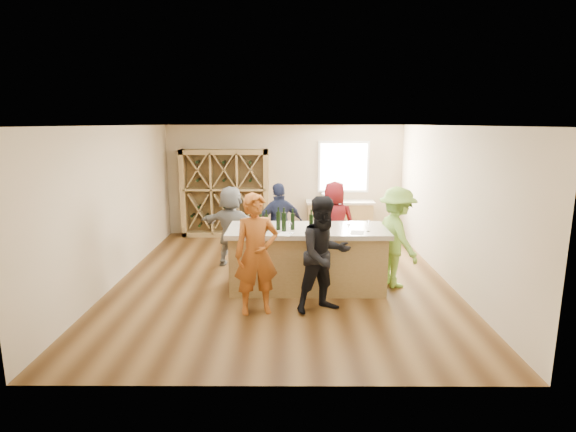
{
  "coord_description": "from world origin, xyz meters",
  "views": [
    {
      "loc": [
        0.13,
        -7.96,
        2.84
      ],
      "look_at": [
        0.1,
        0.2,
        1.15
      ],
      "focal_mm": 28.0,
      "sensor_mm": 36.0,
      "label": 1
    }
  ],
  "objects_px": {
    "wine_bottle_a": "(260,221)",
    "wine_bottle_b": "(266,223)",
    "wine_bottle_e": "(293,222)",
    "person_near_left": "(256,254)",
    "person_far_left": "(232,226)",
    "person_server": "(397,237)",
    "wine_bottle_f": "(311,223)",
    "sink": "(332,197)",
    "tasting_counter_base": "(307,260)",
    "person_far_mid": "(280,226)",
    "wine_rack": "(225,193)",
    "wine_bottle_d": "(284,222)",
    "wine_bottle_c": "(278,221)",
    "person_far_right": "(334,224)",
    "person_near_right": "(324,255)"
  },
  "relations": [
    {
      "from": "wine_bottle_f",
      "to": "wine_bottle_e",
      "type": "bearing_deg",
      "value": 148.78
    },
    {
      "from": "wine_bottle_b",
      "to": "person_far_mid",
      "type": "height_order",
      "value": "person_far_mid"
    },
    {
      "from": "wine_bottle_c",
      "to": "wine_bottle_e",
      "type": "bearing_deg",
      "value": 2.73
    },
    {
      "from": "wine_bottle_c",
      "to": "person_far_right",
      "type": "bearing_deg",
      "value": 52.66
    },
    {
      "from": "tasting_counter_base",
      "to": "person_far_right",
      "type": "xyz_separation_m",
      "value": [
        0.59,
        1.29,
        0.36
      ]
    },
    {
      "from": "person_server",
      "to": "person_far_mid",
      "type": "relative_size",
      "value": 1.04
    },
    {
      "from": "wine_bottle_a",
      "to": "wine_bottle_b",
      "type": "relative_size",
      "value": 1.19
    },
    {
      "from": "wine_bottle_b",
      "to": "wine_bottle_f",
      "type": "bearing_deg",
      "value": -7.52
    },
    {
      "from": "tasting_counter_base",
      "to": "wine_bottle_c",
      "type": "xyz_separation_m",
      "value": [
        -0.49,
        -0.13,
        0.73
      ]
    },
    {
      "from": "wine_bottle_c",
      "to": "person_near_right",
      "type": "xyz_separation_m",
      "value": [
        0.72,
        -0.85,
        -0.34
      ]
    },
    {
      "from": "person_far_mid",
      "to": "sink",
      "type": "bearing_deg",
      "value": -136.82
    },
    {
      "from": "person_far_right",
      "to": "wine_bottle_c",
      "type": "bearing_deg",
      "value": 56.15
    },
    {
      "from": "wine_bottle_b",
      "to": "person_far_mid",
      "type": "distance_m",
      "value": 1.43
    },
    {
      "from": "wine_bottle_b",
      "to": "person_far_left",
      "type": "height_order",
      "value": "person_far_left"
    },
    {
      "from": "wine_bottle_a",
      "to": "person_far_mid",
      "type": "xyz_separation_m",
      "value": [
        0.3,
        1.32,
        -0.39
      ]
    },
    {
      "from": "wine_bottle_d",
      "to": "wine_bottle_f",
      "type": "xyz_separation_m",
      "value": [
        0.45,
        -0.05,
        -0.01
      ]
    },
    {
      "from": "tasting_counter_base",
      "to": "person_far_mid",
      "type": "xyz_separation_m",
      "value": [
        -0.5,
        1.16,
        0.35
      ]
    },
    {
      "from": "wine_rack",
      "to": "wine_bottle_f",
      "type": "relative_size",
      "value": 7.33
    },
    {
      "from": "wine_bottle_b",
      "to": "person_near_left",
      "type": "distance_m",
      "value": 0.9
    },
    {
      "from": "wine_bottle_d",
      "to": "wine_bottle_e",
      "type": "xyz_separation_m",
      "value": [
        0.15,
        0.14,
        -0.02
      ]
    },
    {
      "from": "person_far_left",
      "to": "wine_rack",
      "type": "bearing_deg",
      "value": -59.75
    },
    {
      "from": "wine_bottle_d",
      "to": "wine_bottle_a",
      "type": "bearing_deg",
      "value": 166.61
    },
    {
      "from": "tasting_counter_base",
      "to": "wine_bottle_a",
      "type": "xyz_separation_m",
      "value": [
        -0.8,
        -0.16,
        0.74
      ]
    },
    {
      "from": "wine_bottle_a",
      "to": "person_near_right",
      "type": "distance_m",
      "value": 1.36
    },
    {
      "from": "person_far_mid",
      "to": "person_far_right",
      "type": "relative_size",
      "value": 0.99
    },
    {
      "from": "sink",
      "to": "wine_bottle_b",
      "type": "bearing_deg",
      "value": -110.62
    },
    {
      "from": "wine_bottle_e",
      "to": "person_near_left",
      "type": "bearing_deg",
      "value": -120.73
    },
    {
      "from": "sink",
      "to": "wine_bottle_f",
      "type": "relative_size",
      "value": 1.81
    },
    {
      "from": "wine_bottle_f",
      "to": "wine_bottle_d",
      "type": "bearing_deg",
      "value": 173.97
    },
    {
      "from": "person_server",
      "to": "wine_bottle_b",
      "type": "bearing_deg",
      "value": 80.97
    },
    {
      "from": "wine_bottle_e",
      "to": "person_far_right",
      "type": "height_order",
      "value": "person_far_right"
    },
    {
      "from": "person_server",
      "to": "wine_bottle_f",
      "type": "relative_size",
      "value": 5.9
    },
    {
      "from": "person_near_left",
      "to": "person_server",
      "type": "relative_size",
      "value": 1.04
    },
    {
      "from": "tasting_counter_base",
      "to": "wine_bottle_b",
      "type": "bearing_deg",
      "value": -163.76
    },
    {
      "from": "wine_bottle_d",
      "to": "person_near_left",
      "type": "bearing_deg",
      "value": -117.09
    },
    {
      "from": "sink",
      "to": "wine_bottle_c",
      "type": "distance_m",
      "value": 4.01
    },
    {
      "from": "sink",
      "to": "person_server",
      "type": "height_order",
      "value": "person_server"
    },
    {
      "from": "wine_bottle_e",
      "to": "person_near_left",
      "type": "height_order",
      "value": "person_near_left"
    },
    {
      "from": "person_near_left",
      "to": "wine_bottle_c",
      "type": "bearing_deg",
      "value": 57.69
    },
    {
      "from": "wine_bottle_a",
      "to": "person_far_right",
      "type": "relative_size",
      "value": 0.19
    },
    {
      "from": "wine_bottle_e",
      "to": "tasting_counter_base",
      "type": "bearing_deg",
      "value": 24.79
    },
    {
      "from": "wine_rack",
      "to": "person_server",
      "type": "relative_size",
      "value": 1.24
    },
    {
      "from": "wine_bottle_b",
      "to": "wine_bottle_e",
      "type": "xyz_separation_m",
      "value": [
        0.44,
        0.09,
        0.0
      ]
    },
    {
      "from": "person_server",
      "to": "wine_bottle_f",
      "type": "height_order",
      "value": "person_server"
    },
    {
      "from": "person_server",
      "to": "wine_bottle_f",
      "type": "distance_m",
      "value": 1.62
    },
    {
      "from": "person_far_mid",
      "to": "wine_bottle_f",
      "type": "bearing_deg",
      "value": 90.52
    },
    {
      "from": "sink",
      "to": "wine_bottle_c",
      "type": "xyz_separation_m",
      "value": [
        -1.26,
        -3.8,
        0.22
      ]
    },
    {
      "from": "person_near_left",
      "to": "person_far_mid",
      "type": "bearing_deg",
      "value": 68.54
    },
    {
      "from": "wine_bottle_d",
      "to": "person_far_mid",
      "type": "bearing_deg",
      "value": 94.08
    },
    {
      "from": "sink",
      "to": "tasting_counter_base",
      "type": "height_order",
      "value": "sink"
    }
  ]
}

